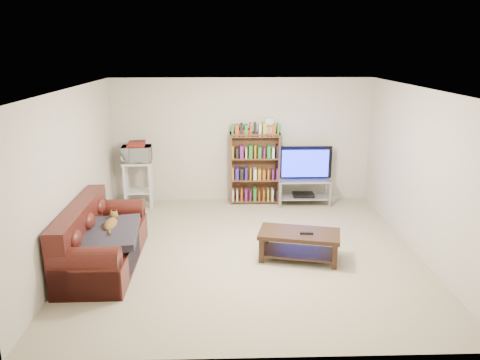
{
  "coord_description": "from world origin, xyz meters",
  "views": [
    {
      "loc": [
        -0.32,
        -6.44,
        2.95
      ],
      "look_at": [
        -0.1,
        0.4,
        1.0
      ],
      "focal_mm": 35.0,
      "sensor_mm": 36.0,
      "label": 1
    }
  ],
  "objects_px": {
    "tv_stand": "(304,187)",
    "coffee_table": "(299,240)",
    "sofa": "(98,244)",
    "bookshelf": "(255,167)"
  },
  "relations": [
    {
      "from": "coffee_table",
      "to": "sofa",
      "type": "bearing_deg",
      "value": -164.67
    },
    {
      "from": "coffee_table",
      "to": "bookshelf",
      "type": "xyz_separation_m",
      "value": [
        -0.48,
        2.58,
        0.43
      ]
    },
    {
      "from": "sofa",
      "to": "coffee_table",
      "type": "bearing_deg",
      "value": 1.33
    },
    {
      "from": "sofa",
      "to": "bookshelf",
      "type": "relative_size",
      "value": 1.48
    },
    {
      "from": "coffee_table",
      "to": "tv_stand",
      "type": "xyz_separation_m",
      "value": [
        0.46,
        2.43,
        0.05
      ]
    },
    {
      "from": "tv_stand",
      "to": "coffee_table",
      "type": "bearing_deg",
      "value": -100.55
    },
    {
      "from": "sofa",
      "to": "coffee_table",
      "type": "height_order",
      "value": "sofa"
    },
    {
      "from": "tv_stand",
      "to": "sofa",
      "type": "bearing_deg",
      "value": -142.33
    },
    {
      "from": "coffee_table",
      "to": "tv_stand",
      "type": "relative_size",
      "value": 1.23
    },
    {
      "from": "sofa",
      "to": "tv_stand",
      "type": "xyz_separation_m",
      "value": [
        3.29,
        2.53,
        0.03
      ]
    }
  ]
}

